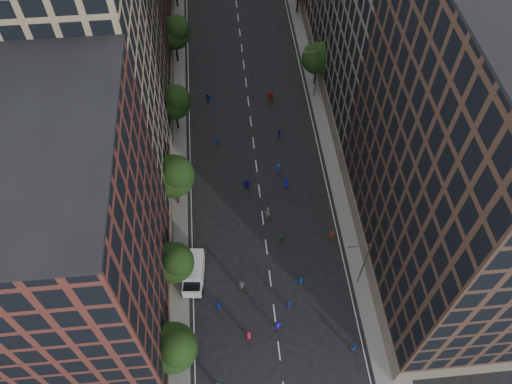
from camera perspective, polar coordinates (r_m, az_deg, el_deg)
The scene contains 33 objects.
ground at distance 77.80m, azimuth -0.57°, elevation 7.82°, with size 240.00×240.00×0.00m, color black.
sidewalk_left at distance 83.36m, azimuth -9.43°, elevation 10.88°, with size 4.00×105.00×0.15m, color slate.
sidewalk_right at distance 84.61m, azimuth 7.27°, elevation 11.99°, with size 4.00×105.00×0.15m, color slate.
bldg_left_a at distance 50.09m, azimuth -19.87°, elevation -6.05°, with size 14.00×22.00×30.00m, color #5B2922.
bldg_left_b at distance 64.21m, azimuth -17.93°, elevation 13.67°, with size 14.00×26.00×34.00m, color #948061.
bldg_right_a at distance 53.11m, azimuth 22.76°, elevation 2.82°, with size 14.00×30.00×36.00m, color #463025.
bldg_right_b at distance 73.86m, azimuth 14.82°, elevation 19.79°, with size 14.00×28.00×33.00m, color #6A6257.
tree_left_0 at distance 53.43m, azimuth -9.35°, elevation -17.15°, with size 5.20×5.20×8.83m.
tree_left_1 at distance 57.90m, azimuth -9.29°, elevation -7.90°, with size 4.80×4.80×8.21m.
tree_left_2 at distance 63.88m, azimuth -9.34°, elevation 1.92°, with size 5.60×5.60×9.45m.
tree_left_3 at distance 73.80m, azimuth -9.28°, elevation 10.20°, with size 5.00×5.00×8.58m.
tree_left_4 at distance 85.99m, azimuth -9.28°, elevation 17.65°, with size 5.40×5.40×9.08m.
tree_right_a at distance 81.20m, azimuth 7.20°, elevation 15.06°, with size 5.00×5.00×8.39m.
streetlamp_near at distance 58.86m, azimuth 12.09°, elevation -7.85°, with size 2.64×0.22×9.06m.
streetlamp_far at distance 79.15m, azimuth 6.78°, elevation 13.48°, with size 2.64×0.22×9.06m.
cargo_van at distance 61.54m, azimuth -7.17°, elevation -9.13°, with size 3.04×5.59×2.86m.
skater_1 at distance 60.23m, azimuth 3.75°, elevation -12.73°, with size 0.56×0.37×1.54m, color #1316A0.
skater_2 at distance 59.23m, azimuth 11.02°, elevation -17.01°, with size 0.80×0.62×1.64m, color #13329E.
skater_3 at distance 59.10m, azimuth 2.48°, elevation -15.09°, with size 1.07×0.62×1.66m, color #1914A8.
skater_4 at distance 60.04m, azimuth -4.29°, elevation -12.89°, with size 1.08×0.45×1.84m, color #162FB3.
skater_5 at distance 61.63m, azimuth 5.10°, elevation -10.13°, with size 1.41×0.45×1.52m, color #144FA4.
skater_6 at distance 58.75m, azimuth -0.86°, elevation -16.05°, with size 0.75×0.49×1.54m, color #AC1C3E.
skater_7 at distance 65.09m, azimuth 8.65°, elevation -4.94°, with size 0.64×0.42×1.76m, color maroon.
skater_8 at distance 66.36m, azimuth 1.32°, elevation -2.32°, with size 0.83×0.64×1.70m, color #B8B8B4.
skater_9 at distance 61.02m, azimuth -1.68°, elevation -10.66°, with size 1.15×0.66×1.78m, color #38383C.
skater_10 at distance 64.25m, azimuth 2.87°, elevation -5.45°, with size 0.91×0.38×1.55m, color #1E6536.
skater_11 at distance 69.00m, azimuth -1.05°, elevation 0.89°, with size 1.67×0.53×1.80m, color #1D14A9.
skater_12 at distance 69.33m, azimuth 3.43°, elevation 1.07°, with size 0.84×0.55×1.72m, color #1618B5.
skater_13 at distance 74.30m, azimuth -4.40°, elevation 5.80°, with size 0.66×0.43×1.80m, color #123596.
skater_14 at distance 75.10m, azimuth 2.56°, elevation 6.58°, with size 0.85×0.66×1.75m, color navy.
skater_15 at distance 70.97m, azimuth 2.59°, elevation 2.73°, with size 1.01×0.58×1.57m, color #1549AE.
skater_16 at distance 80.74m, azimuth -5.47°, elevation 10.59°, with size 1.13×0.47×1.93m, color navy.
skater_17 at distance 80.68m, azimuth 1.70°, elevation 10.82°, with size 1.80×0.57×1.94m, color #AF281D.
Camera 1 is at (-4.37, -13.94, 55.90)m, focal length 35.00 mm.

